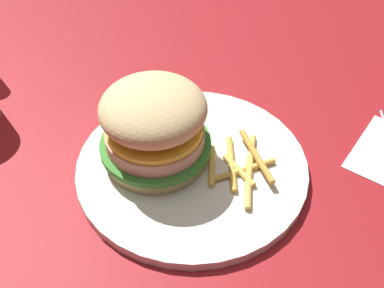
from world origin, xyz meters
name	(u,v)px	position (x,y,z in m)	size (l,w,h in m)	color
ground_plane	(192,150)	(0.00, 0.00, 0.00)	(1.60, 1.60, 0.00)	maroon
plate	(192,166)	(-0.03, -0.02, 0.01)	(0.26, 0.26, 0.01)	silver
sandwich	(154,125)	(-0.04, 0.02, 0.06)	(0.12, 0.12, 0.10)	tan
fries_pile	(241,166)	(0.00, -0.07, 0.02)	(0.10, 0.09, 0.01)	#E5B251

